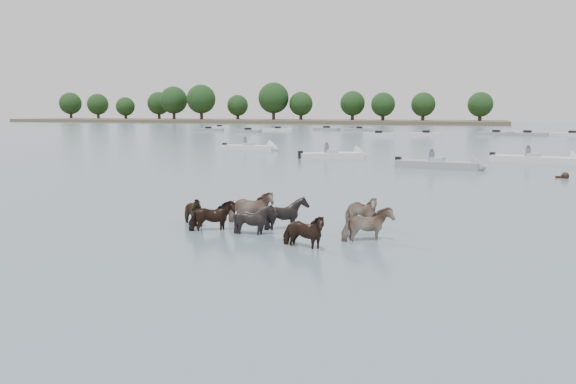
% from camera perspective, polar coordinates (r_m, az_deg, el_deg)
% --- Properties ---
extents(ground, '(400.00, 400.00, 0.00)m').
position_cam_1_polar(ground, '(16.57, 4.17, -4.67)').
color(ground, '#495A69').
rests_on(ground, ground).
extents(shoreline, '(160.00, 30.00, 1.00)m').
position_cam_1_polar(shoreline, '(181.49, -4.76, 7.21)').
color(shoreline, '#4C4233').
rests_on(shoreline, ground).
extents(pony_herd, '(7.43, 4.63, 1.29)m').
position_cam_1_polar(pony_herd, '(17.34, -1.08, -2.76)').
color(pony_herd, black).
rests_on(pony_herd, ground).
extents(swimming_pony, '(0.72, 0.44, 0.44)m').
position_cam_1_polar(swimming_pony, '(34.66, 26.26, 1.44)').
color(swimming_pony, black).
rests_on(swimming_pony, ground).
extents(motorboat_a, '(5.50, 4.01, 1.92)m').
position_cam_1_polar(motorboat_a, '(44.09, 5.41, 3.70)').
color(motorboat_a, silver).
rests_on(motorboat_a, ground).
extents(motorboat_b, '(5.99, 2.50, 1.92)m').
position_cam_1_polar(motorboat_b, '(37.54, 16.13, 2.62)').
color(motorboat_b, gray).
rests_on(motorboat_b, ground).
extents(motorboat_c, '(6.43, 3.21, 1.92)m').
position_cam_1_polar(motorboat_c, '(43.75, 24.74, 2.94)').
color(motorboat_c, silver).
rests_on(motorboat_c, ground).
extents(motorboat_f, '(5.76, 1.65, 1.92)m').
position_cam_1_polar(motorboat_f, '(53.04, -3.21, 4.48)').
color(motorboat_f, silver).
rests_on(motorboat_f, ground).
extents(distant_flotilla, '(104.76, 28.63, 0.93)m').
position_cam_1_polar(distant_flotilla, '(93.41, 17.70, 5.75)').
color(distant_flotilla, silver).
rests_on(distant_flotilla, ground).
extents(treeline, '(150.00, 16.99, 12.40)m').
position_cam_1_polar(treeline, '(182.88, -6.13, 9.06)').
color(treeline, '#382619').
rests_on(treeline, ground).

